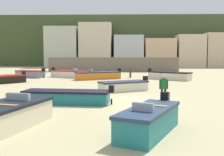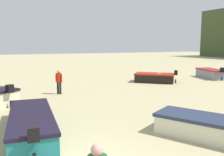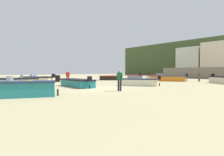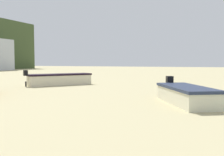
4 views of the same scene
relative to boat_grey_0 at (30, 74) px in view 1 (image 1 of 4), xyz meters
The scene contains 20 objects.
ground_plane 20.69m from the boat_grey_0, 57.03° to the right, with size 160.00×160.00×0.00m, color tan.
headland_hill 50.25m from the boat_grey_0, 76.97° to the left, with size 90.00×32.00×12.22m, color #3D4E2A.
harbor_pier 16.01m from the boat_grey_0, 52.25° to the left, with size 21.13×2.40×2.38m, color #6F6557.
townhouse_far_left 29.53m from the boat_grey_0, 94.30° to the left, with size 7.10×5.06×9.01m, color beige.
townhouse_left 30.13m from the boat_grey_0, 79.66° to the left, with size 7.06×5.33×9.81m, color beige.
townhouse_centre_left 32.66m from the boat_grey_0, 66.89° to the left, with size 6.47×6.52×7.09m, color silver.
townhouse_centre 35.59m from the boat_grey_0, 56.21° to the left, with size 6.66×5.69×6.36m, color #DAB38C.
townhouse_centre_right 39.86m from the boat_grey_0, 48.20° to the left, with size 5.84×5.95×7.18m, color beige.
townhouse_right 44.01m from the boat_grey_0, 42.43° to the left, with size 5.49×5.92×7.55m, color beige.
boat_grey_0 is the anchor object (origin of this frame).
boat_teal_1 26.63m from the boat_grey_0, 63.31° to the right, with size 2.68×3.89×1.24m.
boat_black_2 6.52m from the boat_grey_0, 91.67° to the right, with size 3.53×3.63×1.09m.
boat_cream_3 24.05m from the boat_grey_0, 73.84° to the right, with size 2.68×4.24×1.27m.
boat_cream_4 16.56m from the boat_grey_0, ahead, with size 4.69×4.09×1.20m.
boat_orange_6 8.72m from the boat_grey_0, 14.07° to the right, with size 5.27×3.76×1.18m.
boat_cream_7 16.60m from the boat_grey_0, 47.61° to the right, with size 3.98×3.05×1.08m.
boat_teal_8 19.50m from the boat_grey_0, 66.03° to the right, with size 5.20×1.99×1.07m.
boat_white_9 4.76m from the boat_grey_0, ahead, with size 5.04×3.59×1.18m.
mooring_post_near_water 12.17m from the boat_grey_0, ahead, with size 0.24×0.24×1.21m, color #453C1F.
beach_walker_foreground 22.01m from the boat_grey_0, 52.37° to the right, with size 0.54×0.38×1.62m.
Camera 1 is at (-0.32, -15.96, 2.75)m, focal length 44.48 mm.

